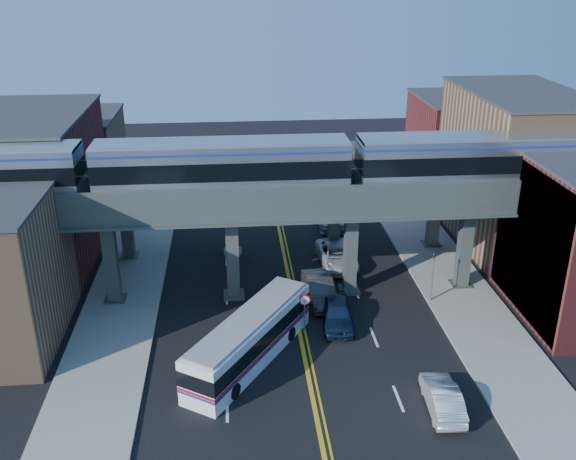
# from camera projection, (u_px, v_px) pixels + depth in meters

# --- Properties ---
(ground) EXTENTS (120.00, 120.00, 0.00)m
(ground) POSITION_uv_depth(u_px,v_px,m) (305.00, 360.00, 37.11)
(ground) COLOR black
(ground) RESTS_ON ground
(sidewalk_west) EXTENTS (5.00, 70.00, 0.16)m
(sidewalk_west) POSITION_uv_depth(u_px,v_px,m) (127.00, 286.00, 45.30)
(sidewalk_west) COLOR gray
(sidewalk_west) RESTS_ON ground
(sidewalk_east) EXTENTS (5.00, 70.00, 0.16)m
(sidewalk_east) POSITION_uv_depth(u_px,v_px,m) (444.00, 273.00, 47.21)
(sidewalk_east) COLOR gray
(sidewalk_east) RESTS_ON ground
(building_west_b) EXTENTS (8.00, 14.00, 11.00)m
(building_west_b) POSITION_uv_depth(u_px,v_px,m) (37.00, 189.00, 48.12)
(building_west_b) COLOR maroon
(building_west_b) RESTS_ON ground
(building_west_c) EXTENTS (8.00, 10.00, 8.00)m
(building_west_c) POSITION_uv_depth(u_px,v_px,m) (76.00, 159.00, 60.63)
(building_west_c) COLOR #8B6748
(building_west_c) RESTS_ON ground
(building_east_b) EXTENTS (8.00, 14.00, 12.00)m
(building_east_b) POSITION_uv_depth(u_px,v_px,m) (514.00, 169.00, 50.99)
(building_east_b) COLOR #8B6748
(building_east_b) RESTS_ON ground
(building_east_c) EXTENTS (8.00, 10.00, 9.00)m
(building_east_c) POSITION_uv_depth(u_px,v_px,m) (457.00, 144.00, 63.51)
(building_east_c) COLOR maroon
(building_east_c) RESTS_ON ground
(mural_panel) EXTENTS (0.10, 9.50, 9.50)m
(mural_panel) POSITION_uv_depth(u_px,v_px,m) (529.00, 247.00, 40.14)
(mural_panel) COLOR teal
(mural_panel) RESTS_ON ground
(elevated_viaduct_near) EXTENTS (52.00, 3.60, 7.40)m
(elevated_viaduct_near) POSITION_uv_depth(u_px,v_px,m) (292.00, 207.00, 41.93)
(elevated_viaduct_near) COLOR #3B4541
(elevated_viaduct_near) RESTS_ON ground
(elevated_viaduct_far) EXTENTS (52.00, 3.60, 7.40)m
(elevated_viaduct_far) POSITION_uv_depth(u_px,v_px,m) (283.00, 174.00, 48.36)
(elevated_viaduct_far) COLOR #3B4541
(elevated_viaduct_far) RESTS_ON ground
(transit_train) EXTENTS (49.48, 3.10, 3.62)m
(transit_train) POSITION_uv_depth(u_px,v_px,m) (222.00, 166.00, 40.44)
(transit_train) COLOR black
(transit_train) RESTS_ON elevated_viaduct_near
(stop_sign) EXTENTS (0.76, 0.09, 2.63)m
(stop_sign) POSITION_uv_depth(u_px,v_px,m) (305.00, 307.00, 39.20)
(stop_sign) COLOR slate
(stop_sign) RESTS_ON ground
(traffic_signal) EXTENTS (0.15, 0.18, 4.10)m
(traffic_signal) POSITION_uv_depth(u_px,v_px,m) (433.00, 272.00, 42.48)
(traffic_signal) COLOR slate
(traffic_signal) RESTS_ON ground
(transit_bus) EXTENTS (7.77, 10.18, 2.73)m
(transit_bus) POSITION_uv_depth(u_px,v_px,m) (250.00, 339.00, 36.53)
(transit_bus) COLOR white
(transit_bus) RESTS_ON ground
(car_lane_a) EXTENTS (2.27, 4.88, 1.62)m
(car_lane_a) POSITION_uv_depth(u_px,v_px,m) (338.00, 313.00, 40.45)
(car_lane_a) COLOR #0F1E38
(car_lane_a) RESTS_ON ground
(car_lane_b) EXTENTS (2.08, 5.10, 1.64)m
(car_lane_b) POSITION_uv_depth(u_px,v_px,m) (320.00, 289.00, 43.29)
(car_lane_b) COLOR #2B2B2D
(car_lane_b) RESTS_ON ground
(car_lane_c) EXTENTS (2.85, 5.66, 1.54)m
(car_lane_c) POSITION_uv_depth(u_px,v_px,m) (337.00, 255.00, 48.41)
(car_lane_c) COLOR silver
(car_lane_c) RESTS_ON ground
(car_lane_d) EXTENTS (2.95, 6.34, 1.79)m
(car_lane_d) POSITION_uv_depth(u_px,v_px,m) (332.00, 214.00, 56.02)
(car_lane_d) COLOR #B8B8BD
(car_lane_d) RESTS_ON ground
(car_parked_curb) EXTENTS (1.80, 4.44, 1.44)m
(car_parked_curb) POSITION_uv_depth(u_px,v_px,m) (442.00, 397.00, 32.77)
(car_parked_curb) COLOR #BDBCC2
(car_parked_curb) RESTS_ON ground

